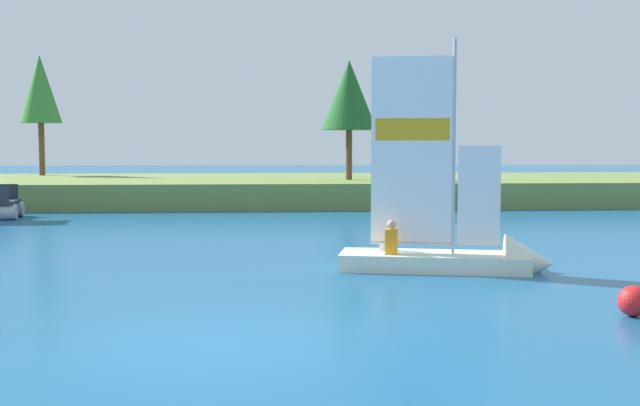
{
  "coord_description": "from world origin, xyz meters",
  "views": [
    {
      "loc": [
        0.75,
        -11.35,
        2.87
      ],
      "look_at": [
        2.29,
        11.19,
        1.2
      ],
      "focal_mm": 44.08,
      "sensor_mm": 36.0,
      "label": 1
    }
  ],
  "objects_px": {
    "sailboat": "(469,254)",
    "channel_buoy": "(633,301)",
    "shoreline_tree_left": "(40,90)",
    "shoreline_tree_midleft": "(349,95)"
  },
  "relations": [
    {
      "from": "shoreline_tree_left",
      "to": "sailboat",
      "type": "height_order",
      "value": "shoreline_tree_left"
    },
    {
      "from": "shoreline_tree_left",
      "to": "sailboat",
      "type": "distance_m",
      "value": 32.77
    },
    {
      "from": "shoreline_tree_left",
      "to": "shoreline_tree_midleft",
      "type": "relative_size",
      "value": 1.15
    },
    {
      "from": "shoreline_tree_left",
      "to": "shoreline_tree_midleft",
      "type": "height_order",
      "value": "shoreline_tree_left"
    },
    {
      "from": "shoreline_tree_midleft",
      "to": "shoreline_tree_left",
      "type": "bearing_deg",
      "value": 158.31
    },
    {
      "from": "shoreline_tree_left",
      "to": "channel_buoy",
      "type": "height_order",
      "value": "shoreline_tree_left"
    },
    {
      "from": "shoreline_tree_midleft",
      "to": "sailboat",
      "type": "bearing_deg",
      "value": -88.42
    },
    {
      "from": "sailboat",
      "to": "channel_buoy",
      "type": "height_order",
      "value": "sailboat"
    },
    {
      "from": "sailboat",
      "to": "channel_buoy",
      "type": "distance_m",
      "value": 5.13
    },
    {
      "from": "sailboat",
      "to": "channel_buoy",
      "type": "relative_size",
      "value": 11.04
    }
  ]
}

